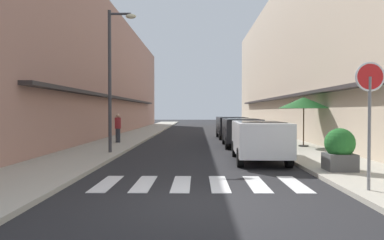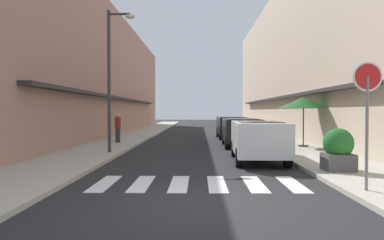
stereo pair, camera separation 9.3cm
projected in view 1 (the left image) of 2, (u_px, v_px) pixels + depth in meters
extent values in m
plane|color=#232326|center=(198.00, 137.00, 27.36)|extent=(109.43, 109.43, 0.00)
cube|color=#ADA899|center=(135.00, 136.00, 27.43)|extent=(2.83, 69.64, 0.12)
cube|color=#ADA899|center=(262.00, 136.00, 27.29)|extent=(2.83, 69.64, 0.12)
cube|color=#A87A6B|center=(87.00, 74.00, 28.87)|extent=(5.00, 46.77, 9.41)
cube|color=#332D2D|center=(123.00, 99.00, 28.87)|extent=(0.50, 32.74, 0.16)
cube|color=#C6B299|center=(311.00, 60.00, 28.59)|extent=(5.00, 46.77, 11.42)
cube|color=#332D2D|center=(274.00, 99.00, 28.70)|extent=(0.50, 32.74, 0.16)
cube|color=silver|center=(107.00, 183.00, 9.54)|extent=(0.45, 2.20, 0.01)
cube|color=silver|center=(144.00, 184.00, 9.52)|extent=(0.45, 2.20, 0.01)
cube|color=silver|center=(181.00, 184.00, 9.51)|extent=(0.45, 2.20, 0.01)
cube|color=silver|center=(219.00, 184.00, 9.50)|extent=(0.45, 2.20, 0.01)
cube|color=silver|center=(257.00, 184.00, 9.48)|extent=(0.45, 2.20, 0.01)
cube|color=silver|center=(294.00, 184.00, 9.47)|extent=(0.45, 2.20, 0.01)
cube|color=silver|center=(259.00, 137.00, 13.75)|extent=(1.91, 4.40, 1.13)
cube|color=black|center=(260.00, 129.00, 13.53)|extent=(1.56, 2.48, 0.56)
cylinder|color=black|center=(235.00, 149.00, 15.23)|extent=(0.24, 0.65, 0.64)
cylinder|color=black|center=(274.00, 149.00, 15.15)|extent=(0.24, 0.65, 0.64)
cylinder|color=black|center=(240.00, 157.00, 12.37)|extent=(0.24, 0.65, 0.64)
cylinder|color=black|center=(289.00, 158.00, 12.29)|extent=(0.24, 0.65, 0.64)
cube|color=black|center=(241.00, 130.00, 19.43)|extent=(1.81, 4.19, 1.13)
cube|color=black|center=(242.00, 124.00, 19.21)|extent=(1.50, 2.35, 0.56)
cylinder|color=black|center=(224.00, 139.00, 20.84)|extent=(0.23, 0.64, 0.64)
cylinder|color=black|center=(253.00, 139.00, 20.79)|extent=(0.23, 0.64, 0.64)
cylinder|color=black|center=(227.00, 143.00, 18.09)|extent=(0.23, 0.64, 0.64)
cylinder|color=black|center=(261.00, 143.00, 18.04)|extent=(0.23, 0.64, 0.64)
cube|color=black|center=(231.00, 125.00, 25.35)|extent=(1.80, 4.23, 1.13)
cube|color=black|center=(231.00, 121.00, 25.13)|extent=(1.50, 2.38, 0.56)
cylinder|color=black|center=(218.00, 133.00, 26.75)|extent=(0.23, 0.64, 0.64)
cylinder|color=black|center=(240.00, 133.00, 26.75)|extent=(0.23, 0.64, 0.64)
cylinder|color=black|center=(221.00, 135.00, 23.98)|extent=(0.23, 0.64, 0.64)
cylinder|color=black|center=(246.00, 135.00, 23.97)|extent=(0.23, 0.64, 0.64)
cylinder|color=slate|center=(369.00, 134.00, 8.17)|extent=(0.07, 0.07, 2.47)
cylinder|color=red|center=(370.00, 77.00, 8.14)|extent=(0.64, 0.03, 0.64)
torus|color=white|center=(370.00, 77.00, 8.14)|extent=(0.65, 0.05, 0.65)
cylinder|color=#38383D|center=(110.00, 82.00, 15.69)|extent=(0.14, 0.14, 5.93)
cylinder|color=#38383D|center=(120.00, 14.00, 15.62)|extent=(0.90, 0.10, 0.10)
ellipsoid|color=beige|center=(131.00, 16.00, 15.61)|extent=(0.44, 0.28, 0.20)
cylinder|color=#262626|center=(303.00, 146.00, 18.39)|extent=(0.48, 0.48, 0.06)
cylinder|color=#4C3823|center=(304.00, 125.00, 18.37)|extent=(0.06, 0.06, 2.14)
cone|color=#19511E|center=(304.00, 103.00, 18.34)|extent=(2.46, 2.46, 0.55)
cube|color=#4C4C4C|center=(340.00, 162.00, 10.93)|extent=(0.82, 0.82, 0.49)
sphere|color=#236628|center=(340.00, 143.00, 10.92)|extent=(0.87, 0.87, 0.87)
cylinder|color=#282B33|center=(118.00, 135.00, 20.72)|extent=(0.26, 0.26, 0.77)
cylinder|color=maroon|center=(118.00, 123.00, 20.70)|extent=(0.34, 0.34, 0.61)
sphere|color=tan|center=(118.00, 116.00, 20.70)|extent=(0.21, 0.21, 0.21)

